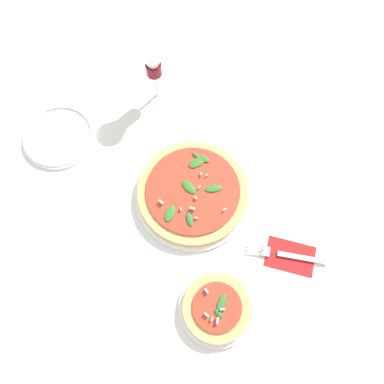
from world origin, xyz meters
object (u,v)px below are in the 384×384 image
(pizza_personal_side, at_px, (217,308))
(fork, at_px, (288,255))
(wine_glass, at_px, (153,63))
(side_plate_white, at_px, (59,136))
(pizza_arugula_main, at_px, (192,194))

(pizza_personal_side, xyz_separation_m, fork, (-0.09, -0.19, -0.01))
(wine_glass, height_order, side_plate_white, wine_glass)
(pizza_arugula_main, height_order, wine_glass, wine_glass)
(pizza_personal_side, relative_size, fork, 0.93)
(fork, bearing_deg, side_plate_white, -18.41)
(wine_glass, bearing_deg, pizza_arugula_main, 137.96)
(wine_glass, height_order, fork, wine_glass)
(pizza_personal_side, relative_size, wine_glass, 0.91)
(pizza_personal_side, height_order, side_plate_white, pizza_personal_side)
(wine_glass, xyz_separation_m, fork, (-0.52, 0.24, -0.13))
(pizza_arugula_main, distance_m, side_plate_white, 0.40)
(pizza_arugula_main, relative_size, side_plate_white, 1.52)
(pizza_personal_side, xyz_separation_m, side_plate_white, (0.59, -0.18, -0.01))
(fork, relative_size, side_plate_white, 0.96)
(wine_glass, relative_size, fork, 1.02)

